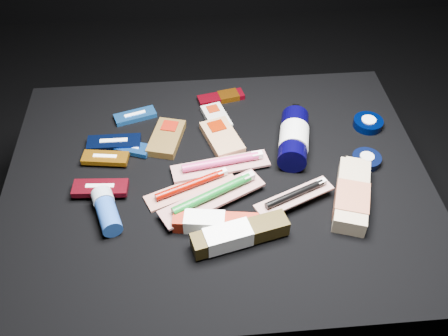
{
  "coord_description": "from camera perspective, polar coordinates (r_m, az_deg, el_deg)",
  "views": [
    {
      "loc": [
        -0.05,
        -0.8,
        1.24
      ],
      "look_at": [
        0.01,
        0.01,
        0.42
      ],
      "focal_mm": 40.0,
      "sensor_mm": 36.0,
      "label": 1
    }
  ],
  "objects": [
    {
      "name": "toothbrush_pack_2",
      "position": [
        1.09,
        -1.19,
        -3.17
      ],
      "size": [
        0.24,
        0.16,
        0.03
      ],
      "rotation": [
        0.0,
        0.0,
        0.47
      ],
      "color": "#B2AAA6",
      "rests_on": "cloth_table"
    },
    {
      "name": "toothbrush_pack_1",
      "position": [
        1.16,
        -0.24,
        0.47
      ],
      "size": [
        0.24,
        0.09,
        0.03
      ],
      "rotation": [
        0.0,
        0.0,
        0.17
      ],
      "color": "#B7B0AB",
      "rests_on": "cloth_table"
    },
    {
      "name": "toothbrush_pack_0",
      "position": [
        1.13,
        -3.75,
        -2.1
      ],
      "size": [
        0.21,
        0.13,
        0.02
      ],
      "rotation": [
        0.0,
        0.0,
        0.4
      ],
      "color": "#ADA3A0",
      "rests_on": "cloth_table"
    },
    {
      "name": "power_bar",
      "position": [
        1.37,
        -0.06,
        8.12
      ],
      "size": [
        0.13,
        0.06,
        0.02
      ],
      "rotation": [
        0.0,
        0.0,
        0.21
      ],
      "color": "maroon",
      "rests_on": "cloth_table"
    },
    {
      "name": "bodywash_bottle",
      "position": [
        1.12,
        14.4,
        -3.17
      ],
      "size": [
        0.13,
        0.21,
        0.04
      ],
      "rotation": [
        0.0,
        0.0,
        -0.33
      ],
      "color": "tan",
      "rests_on": "cloth_table"
    },
    {
      "name": "clif_bar_0",
      "position": [
        1.25,
        -6.54,
        3.59
      ],
      "size": [
        0.1,
        0.14,
        0.02
      ],
      "rotation": [
        0.0,
        0.0,
        -0.27
      ],
      "color": "#4F3917",
      "rests_on": "cloth_table"
    },
    {
      "name": "cream_tin_lower",
      "position": [
        1.23,
        15.96,
        0.94
      ],
      "size": [
        0.07,
        0.07,
        0.02
      ],
      "rotation": [
        0.0,
        0.0,
        0.01
      ],
      "color": "black",
      "rests_on": "cloth_table"
    },
    {
      "name": "luna_bar_1",
      "position": [
        1.24,
        -10.86,
        2.3
      ],
      "size": [
        0.11,
        0.07,
        0.01
      ],
      "rotation": [
        0.0,
        0.0,
        -0.35
      ],
      "color": "#1950A9",
      "rests_on": "cloth_table"
    },
    {
      "name": "deodorant_stick",
      "position": [
        1.09,
        -13.27,
        -4.76
      ],
      "size": [
        0.08,
        0.12,
        0.05
      ],
      "rotation": [
        0.0,
        0.0,
        0.3
      ],
      "color": "#1E4492",
      "rests_on": "cloth_table"
    },
    {
      "name": "cloth_table",
      "position": [
        1.31,
        -0.62,
        -7.16
      ],
      "size": [
        0.98,
        0.78,
        0.4
      ],
      "primitive_type": "cube",
      "color": "black",
      "rests_on": "ground"
    },
    {
      "name": "toothpaste_carton_red",
      "position": [
        1.05,
        -1.42,
        -6.26
      ],
      "size": [
        0.18,
        0.06,
        0.03
      ],
      "rotation": [
        0.0,
        0.0,
        -0.14
      ],
      "color": "maroon",
      "rests_on": "cloth_table"
    },
    {
      "name": "luna_bar_0",
      "position": [
        1.33,
        -10.12,
        5.9
      ],
      "size": [
        0.11,
        0.07,
        0.01
      ],
      "rotation": [
        0.0,
        0.0,
        0.3
      ],
      "color": "blue",
      "rests_on": "cloth_table"
    },
    {
      "name": "luna_bar_3",
      "position": [
        1.21,
        -13.41,
        1.12
      ],
      "size": [
        0.11,
        0.06,
        0.01
      ],
      "rotation": [
        0.0,
        0.0,
        -0.15
      ],
      "color": "#B66D11",
      "rests_on": "cloth_table"
    },
    {
      "name": "luna_bar_2",
      "position": [
        1.25,
        -12.45,
        2.83
      ],
      "size": [
        0.13,
        0.05,
        0.02
      ],
      "rotation": [
        0.0,
        0.0,
        -0.01
      ],
      "color": "black",
      "rests_on": "cloth_table"
    },
    {
      "name": "lotion_bottle",
      "position": [
        1.21,
        7.98,
        3.42
      ],
      "size": [
        0.11,
        0.22,
        0.07
      ],
      "rotation": [
        0.0,
        0.0,
        -0.23
      ],
      "color": "black",
      "rests_on": "cloth_table"
    },
    {
      "name": "clif_bar_1",
      "position": [
        1.31,
        -0.94,
        5.93
      ],
      "size": [
        0.08,
        0.11,
        0.02
      ],
      "rotation": [
        0.0,
        0.0,
        0.28
      ],
      "color": "#ADACA5",
      "rests_on": "cloth_table"
    },
    {
      "name": "toothpaste_carton_green",
      "position": [
        1.02,
        1.36,
        -7.69
      ],
      "size": [
        0.21,
        0.09,
        0.04
      ],
      "rotation": [
        0.0,
        0.0,
        0.24
      ],
      "color": "#33280C",
      "rests_on": "cloth_table"
    },
    {
      "name": "toothbrush_pack_3",
      "position": [
        1.09,
        8.17,
        -3.1
      ],
      "size": [
        0.19,
        0.11,
        0.02
      ],
      "rotation": [
        0.0,
        0.0,
        0.41
      ],
      "color": "#BCB4AF",
      "rests_on": "cloth_table"
    },
    {
      "name": "luna_bar_4",
      "position": [
        1.14,
        -13.95,
        -2.24
      ],
      "size": [
        0.12,
        0.05,
        0.02
      ],
      "rotation": [
        0.0,
        0.0,
        -0.07
      ],
      "color": "maroon",
      "rests_on": "cloth_table"
    },
    {
      "name": "cream_tin_upper",
      "position": [
        1.33,
        16.14,
        4.96
      ],
      "size": [
        0.07,
        0.07,
        0.02
      ],
      "rotation": [
        0.0,
        0.0,
        0.22
      ],
      "color": "black",
      "rests_on": "cloth_table"
    },
    {
      "name": "ground",
      "position": [
        1.47,
        -0.56,
        -11.92
      ],
      "size": [
        3.0,
        3.0,
        0.0
      ],
      "primitive_type": "plane",
      "color": "black",
      "rests_on": "ground"
    },
    {
      "name": "clif_bar_2",
      "position": [
        1.24,
        -0.33,
        3.63
      ],
      "size": [
        0.11,
        0.15,
        0.02
      ],
      "rotation": [
        0.0,
        0.0,
        0.31
      ],
      "color": "#A57951",
      "rests_on": "cloth_table"
    }
  ]
}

